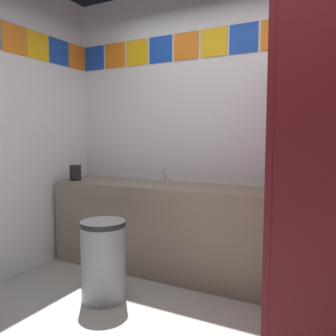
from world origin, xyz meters
TOP-DOWN VIEW (x-y plane):
  - wall_back at (-0.00, 1.51)m, footprint 3.64×0.09m
  - vanity_counter at (-0.68, 1.20)m, footprint 2.17×0.55m
  - faucet_center at (-0.68, 1.29)m, footprint 0.04×0.10m
  - soap_dispenser at (-1.60, 1.04)m, footprint 0.09×0.09m
  - stall_divider at (0.69, 0.55)m, footprint 0.92×1.35m
  - trash_bin at (-0.79, 0.46)m, footprint 0.35×0.35m

SIDE VIEW (x-z plane):
  - trash_bin at x=-0.79m, z-range 0.00..0.62m
  - vanity_counter at x=-0.68m, z-range 0.01..0.83m
  - faucet_center at x=-0.68m, z-range 0.81..0.95m
  - soap_dispenser at x=-1.60m, z-range 0.82..0.98m
  - stall_divider at x=0.69m, z-range 0.00..2.12m
  - wall_back at x=0.00m, z-range 0.01..2.72m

